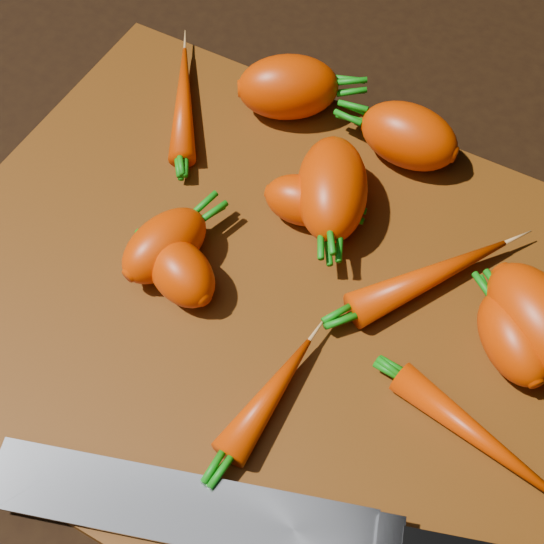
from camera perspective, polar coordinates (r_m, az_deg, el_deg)
The scene contains 15 objects.
ground at distance 0.57m, azimuth -0.49°, elevation -2.63°, with size 2.00×2.00×0.01m, color black.
cutting_board at distance 0.56m, azimuth -0.50°, elevation -2.08°, with size 0.50×0.40×0.01m, color #512807.
carrot_0 at distance 0.64m, azimuth 1.24°, elevation 13.74°, with size 0.08×0.05×0.05m, color #E23900.
carrot_1 at distance 0.54m, azimuth -6.86°, elevation -0.04°, with size 0.06×0.04×0.04m, color #E23900.
carrot_2 at distance 0.57m, azimuth 4.54°, elevation 6.28°, with size 0.09×0.05×0.05m, color #E23900.
carrot_3 at distance 0.55m, azimuth -8.08°, elevation 1.99°, with size 0.07×0.04×0.04m, color #E23900.
carrot_4 at distance 0.62m, azimuth 10.27°, elevation 10.04°, with size 0.08×0.05×0.05m, color #E23900.
carrot_5 at distance 0.58m, azimuth 2.31°, elevation 5.40°, with size 0.06×0.04×0.04m, color #E23900.
carrot_6 at distance 0.54m, azimuth 17.72°, elevation -4.77°, with size 0.07×0.04×0.04m, color #E23900.
carrot_7 at distance 0.56m, azimuth 11.87°, elevation -0.32°, with size 0.13×0.03×0.03m, color #E23900.
carrot_8 at distance 0.51m, azimuth 15.39°, elevation -11.94°, with size 0.13×0.02×0.02m, color #E23900.
carrot_9 at distance 0.50m, azimuth -0.17°, elevation -9.31°, with size 0.10×0.03×0.03m, color #E23900.
carrot_10 at distance 0.66m, azimuth -6.68°, elevation 12.63°, with size 0.13×0.02×0.02m, color #E23900.
carrot_11 at distance 0.54m, azimuth 19.38°, elevation -3.51°, with size 0.09×0.05×0.05m, color #E23900.
knife at distance 0.48m, azimuth -4.13°, elevation -17.79°, with size 0.38×0.15×0.02m.
Camera 1 is at (0.14, -0.24, 0.49)m, focal length 50.00 mm.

